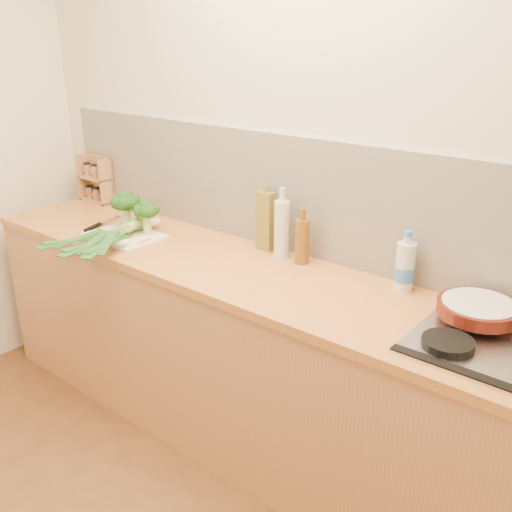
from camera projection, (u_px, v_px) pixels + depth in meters
The scene contains 16 objects.
room_shell at pixel (301, 197), 2.56m from camera, with size 3.50×3.50×3.50m.
counter at pixel (260, 362), 2.61m from camera, with size 3.20×0.62×0.90m.
gas_hob at pixel (506, 347), 1.84m from camera, with size 0.58×0.50×0.04m.
chopping_board at pixel (125, 236), 2.86m from camera, with size 0.37×0.27×0.01m, color white.
broccoli_left at pixel (125, 202), 2.92m from camera, with size 0.15×0.15×0.20m.
broccoli_right at pixel (146, 211), 2.84m from camera, with size 0.13×0.13×0.18m.
leek_front at pixel (115, 231), 2.84m from camera, with size 0.19×0.63×0.04m.
leek_mid at pixel (118, 232), 2.78m from camera, with size 0.18×0.62×0.04m.
leek_back at pixel (128, 228), 2.77m from camera, with size 0.34×0.64×0.04m.
chefs_knife at pixel (97, 226), 3.00m from camera, with size 0.12×0.30×0.02m.
skillet at pixel (479, 309), 1.98m from camera, with size 0.41×0.28×0.05m.
spice_rack at pixel (97, 182), 3.42m from camera, with size 0.23×0.09×0.28m.
oil_tin at pixel (266, 221), 2.65m from camera, with size 0.08×0.05×0.31m.
glass_bottle at pixel (282, 228), 2.56m from camera, with size 0.07×0.07×0.32m.
amber_bottle at pixel (302, 240), 2.51m from camera, with size 0.06×0.06×0.25m.
water_bottle at pixel (405, 268), 2.25m from camera, with size 0.08×0.08×0.23m.
Camera 1 is at (1.40, -0.56, 1.86)m, focal length 40.00 mm.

